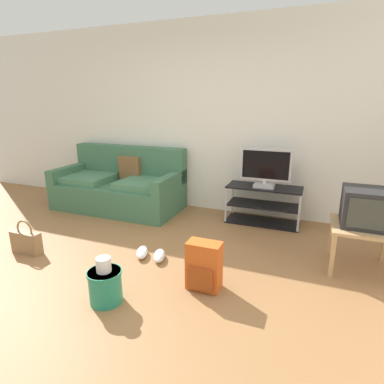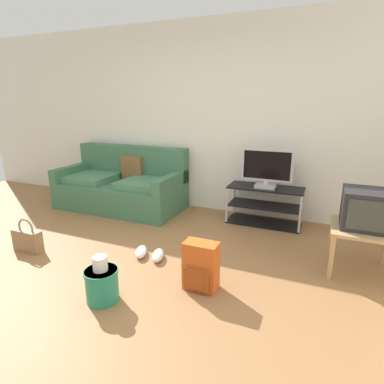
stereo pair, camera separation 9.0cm
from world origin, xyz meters
name	(u,v)px [view 1 (the left image)]	position (x,y,z in m)	size (l,w,h in m)	color
ground_plane	(114,290)	(0.00, 0.00, -0.01)	(9.00, 9.80, 0.02)	olive
wall_back	(206,119)	(0.00, 2.45, 1.35)	(9.00, 0.10, 2.70)	silver
couch	(120,187)	(-1.22, 1.95, 0.33)	(1.90, 0.93, 0.92)	#3D6B4C
tv_stand	(263,205)	(0.95, 2.10, 0.25)	(0.98, 0.41, 0.51)	black
flat_tv	(265,168)	(0.95, 2.08, 0.76)	(0.66, 0.22, 0.51)	#B2B2B7
side_table	(362,232)	(2.04, 1.19, 0.39)	(0.57, 0.57, 0.46)	tan
crt_tv	(366,208)	(2.04, 1.21, 0.64)	(0.42, 0.42, 0.36)	#232326
backpack	(204,266)	(0.73, 0.32, 0.21)	(0.30, 0.24, 0.44)	#CC561E
handbag	(26,241)	(-1.29, 0.24, 0.13)	(0.35, 0.11, 0.38)	olive
cleaning_bucket	(105,284)	(0.05, -0.17, 0.16)	(0.28, 0.28, 0.40)	#238466
sneakers_pair	(151,254)	(0.02, 0.63, 0.04)	(0.41, 0.29, 0.09)	white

